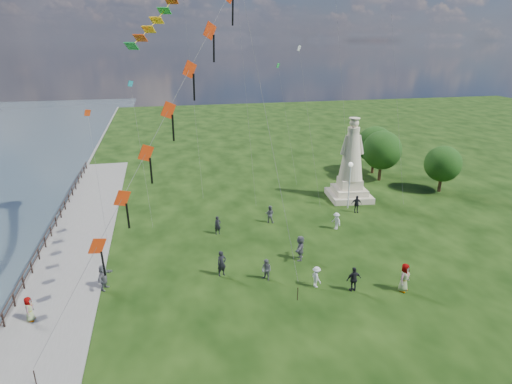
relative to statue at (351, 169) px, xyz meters
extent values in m
cube|color=slate|center=(-27.74, -9.21, -3.30)|extent=(0.30, 160.00, 0.60)
cube|color=slate|center=(-25.24, -11.21, -3.05)|extent=(5.00, 60.00, 0.10)
cylinder|color=black|center=(-27.54, -15.21, -2.60)|extent=(0.11, 0.11, 1.00)
cylinder|color=black|center=(-27.54, -13.21, -2.60)|extent=(0.11, 0.11, 1.00)
cylinder|color=black|center=(-27.54, -11.21, -2.60)|extent=(0.11, 0.11, 1.00)
cylinder|color=black|center=(-27.54, -9.21, -2.60)|extent=(0.11, 0.11, 1.00)
cylinder|color=black|center=(-27.54, -7.21, -2.60)|extent=(0.11, 0.11, 1.00)
cylinder|color=black|center=(-27.54, -5.21, -2.60)|extent=(0.11, 0.11, 1.00)
cylinder|color=black|center=(-27.54, -3.21, -2.60)|extent=(0.11, 0.11, 1.00)
cylinder|color=black|center=(-27.54, -1.21, -2.60)|extent=(0.11, 0.11, 1.00)
cylinder|color=black|center=(-27.54, 0.79, -2.60)|extent=(0.11, 0.11, 1.00)
cylinder|color=black|center=(-27.54, 2.79, -2.60)|extent=(0.11, 0.11, 1.00)
cylinder|color=black|center=(-27.54, 4.79, -2.60)|extent=(0.11, 0.11, 1.00)
cylinder|color=black|center=(-27.54, 6.79, -2.60)|extent=(0.11, 0.11, 1.00)
cylinder|color=black|center=(-27.54, 8.79, -2.60)|extent=(0.11, 0.11, 1.00)
cylinder|color=black|center=(-27.54, 10.79, -2.60)|extent=(0.11, 0.11, 1.00)
cylinder|color=black|center=(-27.54, 12.79, -2.60)|extent=(0.11, 0.11, 1.00)
cylinder|color=black|center=(-27.54, 14.79, -2.60)|extent=(0.11, 0.11, 1.00)
cylinder|color=black|center=(-27.54, 16.79, -2.60)|extent=(0.11, 0.11, 1.00)
cube|color=black|center=(-27.54, -9.21, -2.12)|extent=(0.06, 52.00, 0.06)
cube|color=black|center=(-27.54, -9.21, -2.55)|extent=(0.06, 52.00, 0.06)
cube|color=beige|center=(0.00, 0.00, -2.81)|extent=(4.47, 4.47, 0.58)
cube|color=beige|center=(0.00, 0.00, -2.24)|extent=(3.40, 3.40, 0.58)
cube|color=beige|center=(0.00, 0.00, -1.47)|extent=(2.34, 2.34, 0.96)
cylinder|color=beige|center=(0.00, 0.00, 4.00)|extent=(1.28, 1.28, 0.38)
sphere|color=beige|center=(0.00, 0.00, 4.60)|extent=(0.88, 0.88, 0.88)
cylinder|color=beige|center=(0.00, 0.00, 5.06)|extent=(1.06, 1.06, 0.10)
cylinder|color=silver|center=(-1.23, -2.49, -0.99)|extent=(0.13, 0.13, 4.22)
sphere|color=white|center=(-1.23, -2.49, 1.24)|extent=(0.42, 0.42, 0.42)
cylinder|color=#382314|center=(5.94, 4.79, -2.01)|extent=(0.36, 0.36, 2.18)
sphere|color=#123D10|center=(5.94, 4.79, 0.45)|extent=(4.37, 4.37, 4.37)
cylinder|color=#382314|center=(10.28, -0.18, -2.16)|extent=(0.36, 0.36, 1.88)
sphere|color=#123D10|center=(10.28, -0.18, -0.04)|extent=(3.76, 3.76, 3.76)
cylinder|color=#382314|center=(6.55, 7.63, -2.02)|extent=(0.36, 0.36, 2.16)
sphere|color=#123D10|center=(6.55, 7.63, 0.42)|extent=(4.33, 4.33, 4.33)
imported|color=black|center=(-14.86, -12.22, -2.19)|extent=(0.77, 0.62, 1.82)
imported|color=#595960|center=(-12.04, -13.47, -2.34)|extent=(0.81, 0.87, 1.52)
imported|color=silver|center=(-9.09, -15.00, -2.38)|extent=(0.65, 1.01, 1.45)
imported|color=black|center=(-6.94, -15.99, -2.25)|extent=(1.02, 0.56, 1.69)
imported|color=#595960|center=(-3.81, -16.68, -2.14)|extent=(1.10, 1.00, 1.91)
imported|color=#595960|center=(-22.49, -12.24, -2.23)|extent=(1.27, 1.76, 1.74)
imported|color=black|center=(-14.20, -5.54, -2.32)|extent=(0.64, 0.50, 1.56)
imported|color=#595960|center=(-9.40, -4.17, -2.31)|extent=(0.90, 0.77, 1.58)
imported|color=silver|center=(-4.26, -6.80, -2.36)|extent=(0.79, 1.07, 1.49)
imported|color=black|center=(-0.94, -3.69, -2.27)|extent=(1.04, 0.64, 1.66)
imported|color=#595960|center=(-26.24, -14.90, -2.35)|extent=(0.51, 0.77, 1.50)
imported|color=#595960|center=(-8.94, -11.23, -2.16)|extent=(1.39, 1.89, 1.87)
cylinder|color=black|center=(-24.74, -20.21, -2.65)|extent=(0.06, 0.06, 0.90)
cube|color=red|center=(-21.68, -17.69, 2.57)|extent=(0.87, 0.64, 1.03)
cube|color=black|center=(-21.50, -17.79, 1.62)|extent=(0.10, 0.28, 1.48)
cube|color=red|center=(-20.37, -16.61, 4.57)|extent=(0.87, 0.64, 1.03)
cube|color=black|center=(-20.19, -16.71, 3.62)|extent=(0.10, 0.28, 1.48)
cube|color=red|center=(-19.06, -15.53, 6.57)|extent=(0.87, 0.64, 1.03)
cube|color=black|center=(-18.88, -15.63, 5.62)|extent=(0.10, 0.28, 1.48)
cube|color=red|center=(-17.75, -14.45, 8.58)|extent=(0.87, 0.64, 1.03)
cube|color=black|center=(-17.57, -14.55, 7.63)|extent=(0.10, 0.28, 1.48)
cube|color=red|center=(-16.45, -13.37, 10.58)|extent=(0.87, 0.64, 1.03)
cube|color=black|center=(-16.27, -13.47, 9.63)|extent=(0.10, 0.28, 1.48)
cube|color=red|center=(-15.14, -12.29, 12.58)|extent=(0.87, 0.64, 1.03)
cube|color=black|center=(-14.96, -12.39, 11.63)|extent=(0.10, 0.28, 1.48)
cube|color=black|center=(-13.65, -11.31, 13.63)|extent=(0.10, 0.28, 1.48)
cylinder|color=black|center=(-10.74, -16.21, -2.65)|extent=(0.06, 0.06, 0.90)
cube|color=red|center=(-17.32, -16.06, 13.78)|extent=(0.67, 0.69, 0.26)
cube|color=green|center=(-17.68, -16.52, 13.33)|extent=(0.66, 0.69, 0.27)
cube|color=yellow|center=(-18.05, -16.97, 12.91)|extent=(0.65, 0.68, 0.28)
cube|color=yellow|center=(-18.42, -17.42, 12.52)|extent=(0.63, 0.68, 0.29)
cube|color=red|center=(-18.80, -17.86, 12.17)|extent=(0.61, 0.67, 0.30)
cube|color=green|center=(-19.16, -18.30, 11.85)|extent=(0.60, 0.66, 0.31)
cube|color=teal|center=(-20.49, 1.96, 8.53)|extent=(0.51, 0.39, 0.57)
cylinder|color=#595959|center=(-19.99, -0.54, 2.74)|extent=(1.02, 5.02, 11.59)
cube|color=silver|center=(-4.80, 3.06, 11.40)|extent=(0.51, 0.39, 0.57)
cylinder|color=#595959|center=(-4.30, 0.56, 4.17)|extent=(1.02, 5.02, 14.45)
cylinder|color=#595959|center=(0.20, 3.68, 7.23)|extent=(1.02, 5.02, 20.56)
cylinder|color=#595959|center=(-14.99, 5.67, 10.22)|extent=(1.02, 5.02, 26.54)
cube|color=green|center=(-4.86, 10.14, 9.44)|extent=(0.51, 0.39, 0.57)
cylinder|color=#595959|center=(-4.36, 7.64, 3.20)|extent=(1.02, 5.02, 12.50)
cube|color=red|center=(-23.63, -2.60, 6.81)|extent=(0.51, 0.39, 0.57)
cylinder|color=#595959|center=(-23.13, -5.10, 1.88)|extent=(1.02, 5.01, 9.87)
cylinder|color=#595959|center=(-10.23, 2.32, 8.31)|extent=(1.02, 5.02, 22.72)
cylinder|color=#595959|center=(3.93, -0.47, 6.96)|extent=(1.02, 5.02, 20.02)
camera|label=1|loc=(-18.27, -37.77, 12.05)|focal=30.00mm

